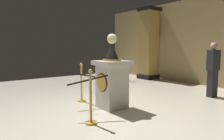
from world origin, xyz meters
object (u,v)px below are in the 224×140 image
potted_palm_left (120,73)px  stanchion_near (82,88)px  pedestal_clock (112,79)px  stanchion_far (91,105)px  bystander_guest (213,68)px

potted_palm_left → stanchion_near: bearing=-54.8°
potted_palm_left → pedestal_clock: bearing=-41.7°
stanchion_far → pedestal_clock: bearing=122.5°
stanchion_near → stanchion_far: size_ratio=0.99×
pedestal_clock → bystander_guest: bearing=73.8°
bystander_guest → stanchion_near: bearing=-119.0°
stanchion_far → bystander_guest: (0.27, 4.06, 0.48)m
pedestal_clock → potted_palm_left: bearing=138.3°
bystander_guest → potted_palm_left: bearing=-177.1°
pedestal_clock → potted_palm_left: pedestal_clock is taller
stanchion_near → stanchion_far: stanchion_far is taller
bystander_guest → pedestal_clock: bearing=-106.2°
stanchion_near → potted_palm_left: potted_palm_left is taller
stanchion_near → bystander_guest: 3.90m
bystander_guest → stanchion_far: bearing=-93.8°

